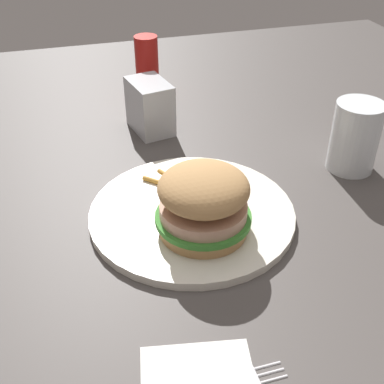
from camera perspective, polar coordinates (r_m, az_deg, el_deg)
name	(u,v)px	position (r m, az deg, el deg)	size (l,w,h in m)	color
ground_plane	(181,227)	(0.66, -1.25, -4.09)	(1.60, 1.60, 0.00)	#47423F
plate	(192,213)	(0.68, 0.00, -2.49)	(0.28, 0.28, 0.01)	silver
sandwich	(203,202)	(0.61, 1.34, -1.13)	(0.12, 0.12, 0.09)	tan
fries_pile	(181,181)	(0.72, -1.31, 1.24)	(0.09, 0.10, 0.01)	gold
drink_glass	(354,140)	(0.80, 18.34, 5.79)	(0.07, 0.07, 0.11)	silver
napkin_dispenser	(150,106)	(0.88, -4.91, 9.87)	(0.09, 0.06, 0.09)	#B7BABF
ketchup_bottle	(147,72)	(0.97, -5.21, 13.71)	(0.04, 0.04, 0.14)	#B21914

